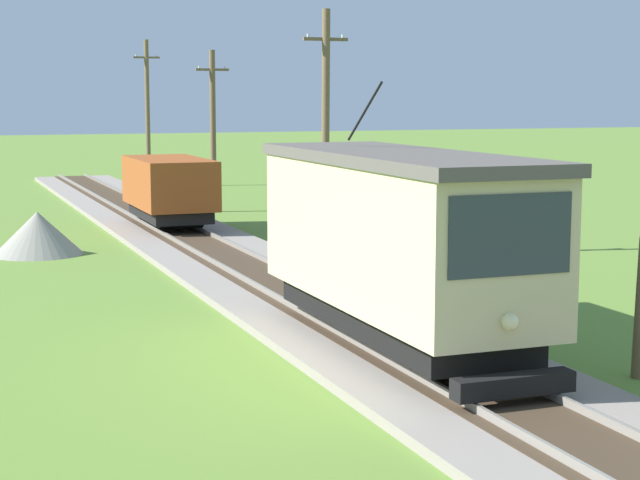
# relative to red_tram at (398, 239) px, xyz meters

# --- Properties ---
(red_tram) EXTENTS (2.60, 8.54, 4.79)m
(red_tram) POSITION_rel_red_tram_xyz_m (0.00, 0.00, 0.00)
(red_tram) COLOR beige
(red_tram) RESTS_ON rail_right
(freight_car) EXTENTS (2.40, 5.20, 2.31)m
(freight_car) POSITION_rel_red_tram_xyz_m (-0.00, 19.17, -0.64)
(freight_car) COLOR #93471E
(freight_car) RESTS_ON rail_right
(utility_pole_mid) EXTENTS (1.40, 0.36, 7.37)m
(utility_pole_mid) POSITION_rel_red_tram_xyz_m (3.20, 12.08, 1.59)
(utility_pole_mid) COLOR brown
(utility_pole_mid) RESTS_ON ground
(utility_pole_far) EXTENTS (1.40, 0.25, 6.67)m
(utility_pole_far) POSITION_rel_red_tram_xyz_m (3.20, 25.04, 1.24)
(utility_pole_far) COLOR brown
(utility_pole_far) RESTS_ON ground
(utility_pole_distant) EXTENTS (1.40, 0.25, 7.71)m
(utility_pole_distant) POSITION_rel_red_tram_xyz_m (3.20, 38.29, 1.76)
(utility_pole_distant) COLOR brown
(utility_pole_distant) RESTS_ON ground
(gravel_pile) EXTENTS (2.72, 2.72, 1.32)m
(gravel_pile) POSITION_rel_red_tram_xyz_m (-4.97, 15.35, -1.53)
(gravel_pile) COLOR gray
(gravel_pile) RESTS_ON ground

